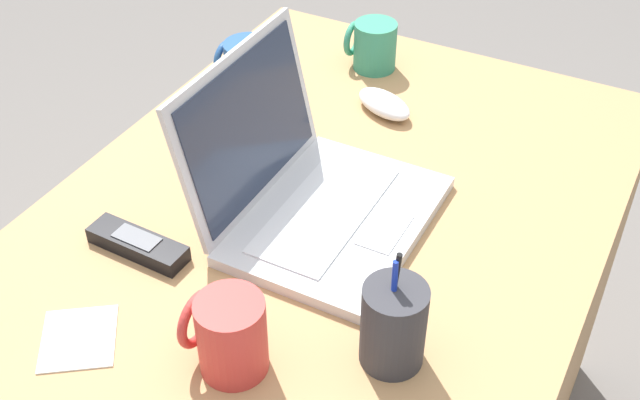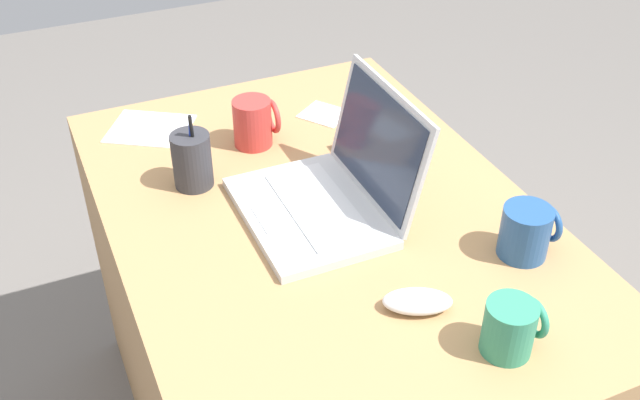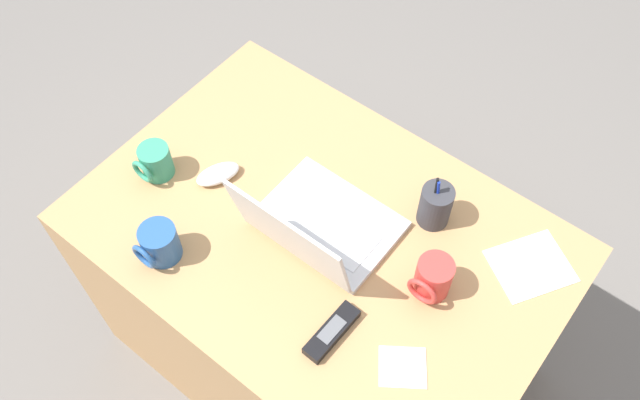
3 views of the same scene
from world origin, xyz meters
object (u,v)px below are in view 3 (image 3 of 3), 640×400
Objects in this scene: coffee_mug_spare at (159,244)px; cordless_phone at (332,332)px; laptop at (316,226)px; pen_holder at (435,206)px; computer_mouse at (218,174)px; coffee_mug_white at (432,278)px; coffee_mug_tall at (155,162)px.

coffee_mug_spare reaches higher than cordless_phone.
pen_holder is at bearing -131.85° from laptop.
computer_mouse is 0.51m from cordless_phone.
laptop reaches higher than coffee_mug_white.
computer_mouse is 0.25m from coffee_mug_spare.
cordless_phone is (-0.18, 0.17, -0.04)m from laptop.
coffee_mug_tall is 0.60× the size of cordless_phone.
computer_mouse is at bearing 3.23° from laptop.
pen_holder is at bearing -131.21° from computer_mouse.
pen_holder reaches higher than coffee_mug_tall.
coffee_mug_spare is at bearing 29.71° from coffee_mug_white.
pen_holder is at bearing -133.11° from coffee_mug_spare.
coffee_mug_tall is (0.44, 0.10, -0.00)m from laptop.
coffee_mug_spare is (0.25, 0.26, 0.00)m from laptop.
coffee_mug_spare is at bearing 11.29° from cordless_phone.
cordless_phone is at bearing 88.48° from pen_holder.
cordless_phone is at bearing -168.71° from coffee_mug_spare.
laptop reaches higher than coffee_mug_tall.
coffee_mug_tall is at bearing 26.71° from pen_holder.
coffee_mug_tall is 0.91× the size of coffee_mug_spare.
coffee_mug_white is at bearing 120.86° from pen_holder.
pen_holder reaches higher than cordless_phone.
computer_mouse is 0.55m from pen_holder.
laptop is 3.24× the size of coffee_mug_spare.
coffee_mug_spare is at bearing 138.31° from coffee_mug_tall.
pen_holder is (-0.19, -0.22, 0.01)m from laptop.
coffee_mug_tall is 0.56× the size of pen_holder.
computer_mouse is at bearing -78.75° from coffee_mug_spare.
pen_holder reaches higher than coffee_mug_white.
cordless_phone is (-0.62, 0.07, -0.03)m from coffee_mug_tall.
coffee_mug_tall is at bearing 11.66° from coffee_mug_white.
coffee_mug_tall is (0.73, 0.15, -0.01)m from coffee_mug_white.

